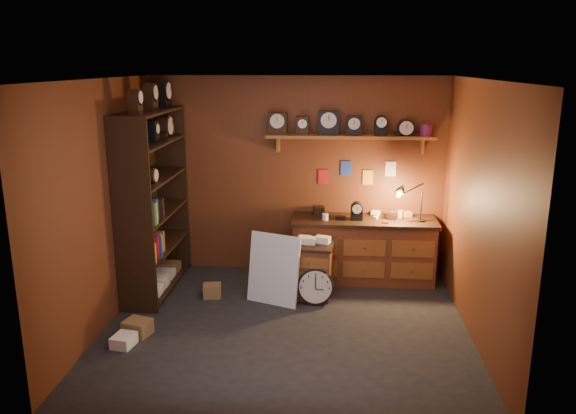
{
  "coord_description": "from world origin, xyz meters",
  "views": [
    {
      "loc": [
        0.47,
        -5.74,
        2.86
      ],
      "look_at": [
        -0.01,
        0.35,
        1.29
      ],
      "focal_mm": 35.0,
      "sensor_mm": 36.0,
      "label": 1
    }
  ],
  "objects_px": {
    "low_cabinet": "(309,267)",
    "big_round_clock": "(315,287)",
    "workbench": "(363,246)",
    "shelving_unit": "(151,194)"
  },
  "relations": [
    {
      "from": "shelving_unit",
      "to": "low_cabinet",
      "type": "xyz_separation_m",
      "value": [
        2.0,
        -0.1,
        -0.88
      ]
    },
    {
      "from": "workbench",
      "to": "big_round_clock",
      "type": "bearing_deg",
      "value": -125.58
    },
    {
      "from": "low_cabinet",
      "to": "big_round_clock",
      "type": "xyz_separation_m",
      "value": [
        0.09,
        -0.26,
        -0.15
      ]
    },
    {
      "from": "low_cabinet",
      "to": "big_round_clock",
      "type": "height_order",
      "value": "low_cabinet"
    },
    {
      "from": "shelving_unit",
      "to": "big_round_clock",
      "type": "distance_m",
      "value": 2.36
    },
    {
      "from": "workbench",
      "to": "low_cabinet",
      "type": "bearing_deg",
      "value": -139.83
    },
    {
      "from": "workbench",
      "to": "low_cabinet",
      "type": "distance_m",
      "value": 0.93
    },
    {
      "from": "shelving_unit",
      "to": "workbench",
      "type": "relative_size",
      "value": 1.35
    },
    {
      "from": "shelving_unit",
      "to": "big_round_clock",
      "type": "relative_size",
      "value": 5.68
    },
    {
      "from": "workbench",
      "to": "big_round_clock",
      "type": "distance_m",
      "value": 1.08
    }
  ]
}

